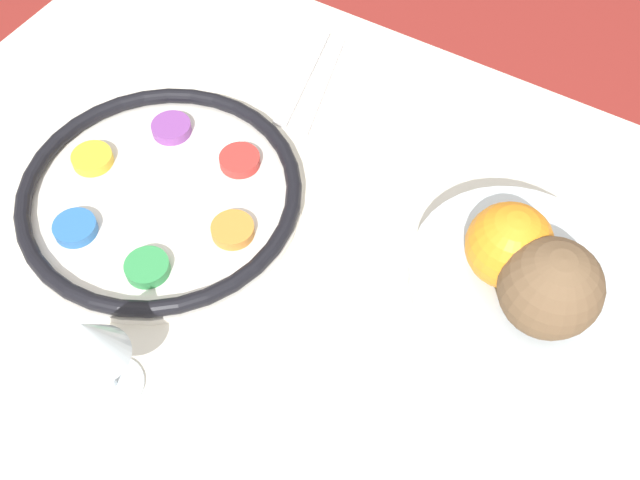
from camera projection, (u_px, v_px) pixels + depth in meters
The scene contains 8 objects.
dining_table at pixel (339, 466), 1.12m from camera, with size 1.42×1.04×0.72m.
seder_plate at pixel (160, 194), 0.94m from camera, with size 0.36×0.36×0.03m.
wine_glass at pixel (91, 343), 0.73m from camera, with size 0.07×0.07×0.14m.
fruit_stand at pixel (513, 281), 0.78m from camera, with size 0.22×0.22×0.11m.
orange_fruit at pixel (509, 246), 0.73m from camera, with size 0.09×0.09×0.09m.
coconut at pixel (550, 288), 0.69m from camera, with size 0.10×0.10×0.10m.
fork_left at pixel (303, 77), 1.08m from camera, with size 0.06×0.20×0.01m.
fork_right at pixel (321, 84), 1.07m from camera, with size 0.07×0.20×0.01m.
Camera 1 is at (0.16, -0.32, 1.48)m, focal length 42.00 mm.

